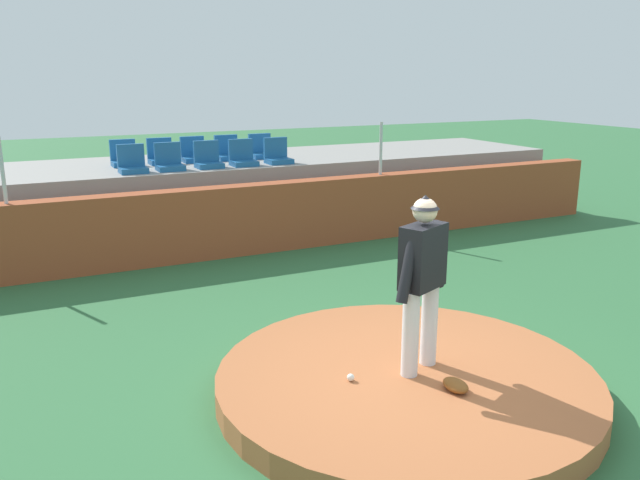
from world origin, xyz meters
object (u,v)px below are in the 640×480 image
object	(u,v)px
pitcher	(422,271)
stadium_chair_5	(124,158)
fielding_glove	(456,385)
stadium_chair_2	(208,159)
stadium_chair_4	(277,155)
baseball	(351,377)
stadium_chair_7	(194,154)
stadium_chair_8	(228,152)
stadium_chair_3	(243,157)
stadium_chair_1	(169,162)
stadium_chair_0	(132,164)
stadium_chair_9	(261,150)
stadium_chair_6	(161,156)

from	to	relation	value
pitcher	stadium_chair_5	size ratio (longest dim) A/B	3.60
fielding_glove	stadium_chair_2	xyz separation A→B (m)	(-0.18, 7.44, 1.28)
stadium_chair_2	stadium_chair_4	bearing A→B (deg)	179.55
baseball	stadium_chair_7	bearing A→B (deg)	85.60
fielding_glove	stadium_chair_4	xyz separation A→B (m)	(1.23, 7.43, 1.28)
stadium_chair_2	stadium_chair_8	size ratio (longest dim) A/B	1.00
stadium_chair_3	stadium_chair_7	world-z (taller)	same
stadium_chair_2	stadium_chair_5	xyz separation A→B (m)	(-1.39, 0.94, 0.00)
baseball	stadium_chair_5	bearing A→B (deg)	95.67
stadium_chair_8	stadium_chair_3	bearing A→B (deg)	89.84
fielding_glove	stadium_chair_8	distance (m)	8.48
stadium_chair_8	stadium_chair_5	bearing A→B (deg)	-0.09
fielding_glove	stadium_chair_4	size ratio (longest dim) A/B	0.60
stadium_chair_3	stadium_chair_1	bearing A→B (deg)	-0.29
stadium_chair_2	stadium_chair_8	world-z (taller)	same
pitcher	stadium_chair_0	distance (m)	7.06
stadium_chair_0	stadium_chair_9	bearing A→B (deg)	-162.06
stadium_chair_7	stadium_chair_9	world-z (taller)	same
baseball	stadium_chair_0	distance (m)	6.99
pitcher	stadium_chair_1	xyz separation A→B (m)	(-0.87, 6.90, 0.29)
fielding_glove	stadium_chair_5	xyz separation A→B (m)	(-1.57, 8.37, 1.28)
stadium_chair_9	pitcher	bearing A→B (deg)	80.61
stadium_chair_1	stadium_chair_5	size ratio (longest dim) A/B	1.00
fielding_glove	stadium_chair_9	distance (m)	8.53
stadium_chair_6	stadium_chair_2	bearing A→B (deg)	126.82
stadium_chair_1	stadium_chair_7	xyz separation A→B (m)	(0.71, 0.93, 0.00)
fielding_glove	stadium_chair_7	xyz separation A→B (m)	(-0.21, 8.37, 1.28)
stadium_chair_0	stadium_chair_6	distance (m)	1.17
fielding_glove	pitcher	bearing A→B (deg)	-174.15
fielding_glove	stadium_chair_2	size ratio (longest dim) A/B	0.60
stadium_chair_5	stadium_chair_1	bearing A→B (deg)	124.99
stadium_chair_9	stadium_chair_7	bearing A→B (deg)	-1.17
baseball	stadium_chair_7	size ratio (longest dim) A/B	0.15
stadium_chair_2	stadium_chair_9	size ratio (longest dim) A/B	1.00
stadium_chair_9	baseball	bearing A→B (deg)	75.23
pitcher	stadium_chair_9	xyz separation A→B (m)	(1.29, 7.80, 0.29)
baseball	stadium_chair_5	world-z (taller)	stadium_chair_5
stadium_chair_1	stadium_chair_5	xyz separation A→B (m)	(-0.65, 0.93, 0.00)
stadium_chair_2	stadium_chair_8	distance (m)	1.16
stadium_chair_3	stadium_chair_9	world-z (taller)	same
stadium_chair_7	stadium_chair_9	xyz separation A→B (m)	(1.44, -0.03, 0.00)
fielding_glove	stadium_chair_9	bearing A→B (deg)	171.86
stadium_chair_4	stadium_chair_5	size ratio (longest dim) A/B	1.00
stadium_chair_5	stadium_chair_8	distance (m)	2.08
stadium_chair_3	stadium_chair_9	size ratio (longest dim) A/B	1.00
stadium_chair_1	stadium_chair_2	size ratio (longest dim) A/B	1.00
stadium_chair_4	stadium_chair_8	world-z (taller)	same
pitcher	stadium_chair_9	world-z (taller)	pitcher
stadium_chair_7	pitcher	bearing A→B (deg)	91.12
stadium_chair_0	stadium_chair_1	world-z (taller)	same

